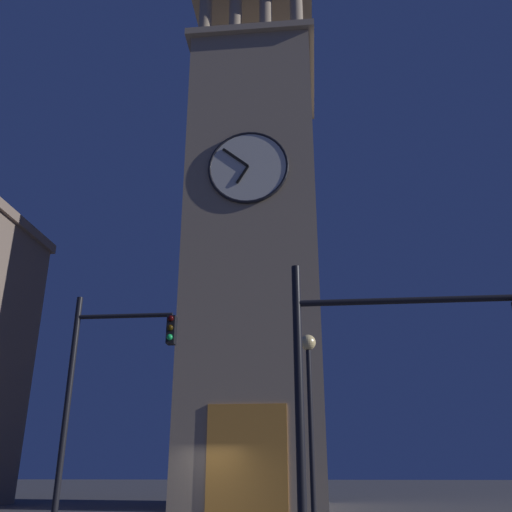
{
  "coord_description": "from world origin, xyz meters",
  "views": [
    {
      "loc": [
        -4.03,
        21.26,
        1.43
      ],
      "look_at": [
        -1.39,
        -5.56,
        11.93
      ],
      "focal_mm": 39.02,
      "sensor_mm": 36.0,
      "label": 1
    }
  ],
  "objects_px": {
    "clocktower": "(256,251)",
    "traffic_signal_near": "(380,358)",
    "street_lamp": "(310,390)",
    "traffic_signal_mid": "(102,374)"
  },
  "relations": [
    {
      "from": "clocktower",
      "to": "traffic_signal_mid",
      "type": "relative_size",
      "value": 5.13
    },
    {
      "from": "clocktower",
      "to": "traffic_signal_near",
      "type": "xyz_separation_m",
      "value": [
        -3.85,
        16.8,
        -8.88
      ]
    },
    {
      "from": "clocktower",
      "to": "traffic_signal_near",
      "type": "bearing_deg",
      "value": 102.91
    },
    {
      "from": "clocktower",
      "to": "traffic_signal_mid",
      "type": "xyz_separation_m",
      "value": [
        2.79,
        12.7,
        -8.39
      ]
    },
    {
      "from": "clocktower",
      "to": "street_lamp",
      "type": "relative_size",
      "value": 5.99
    },
    {
      "from": "traffic_signal_near",
      "to": "traffic_signal_mid",
      "type": "xyz_separation_m",
      "value": [
        6.64,
        -4.09,
        0.49
      ]
    },
    {
      "from": "clocktower",
      "to": "street_lamp",
      "type": "bearing_deg",
      "value": 102.83
    },
    {
      "from": "clocktower",
      "to": "street_lamp",
      "type": "distance_m",
      "value": 14.43
    },
    {
      "from": "traffic_signal_near",
      "to": "clocktower",
      "type": "bearing_deg",
      "value": -77.09
    },
    {
      "from": "traffic_signal_mid",
      "to": "traffic_signal_near",
      "type": "bearing_deg",
      "value": 148.34
    }
  ]
}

